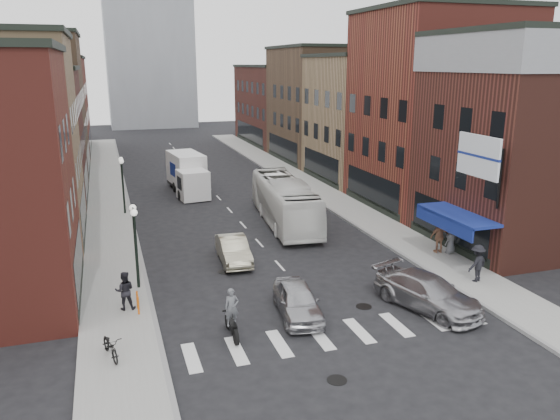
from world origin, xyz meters
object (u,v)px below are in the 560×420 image
object	(u,v)px
box_truck	(188,174)
ped_right_a	(477,263)
motorcycle_rider	(232,315)
transit_bus	(285,201)
streetlamp_far	(122,175)
ped_left_solo	(125,291)
streetlamp_near	(135,232)
sedan_left_near	(298,301)
ped_right_c	(451,240)
bike_rack	(138,303)
curb_car	(428,293)
parked_bicycle	(111,346)
sedan_left_far	(233,250)
ped_right_b	(440,236)
billboard_sign	(480,157)

from	to	relation	value
box_truck	ped_right_a	bearing A→B (deg)	-73.35
motorcycle_rider	transit_bus	xyz separation A→B (m)	(6.98, 14.39, 0.57)
streetlamp_far	ped_left_solo	size ratio (longest dim) A/B	2.40
streetlamp_near	streetlamp_far	distance (m)	14.00
sedan_left_near	ped_right_c	distance (m)	11.63
bike_rack	curb_car	bearing A→B (deg)	-15.24
bike_rack	parked_bicycle	world-z (taller)	parked_bicycle
transit_bus	ped_right_a	xyz separation A→B (m)	(5.61, -12.82, -0.45)
streetlamp_far	parked_bicycle	xyz separation A→B (m)	(-1.40, -20.32, -2.32)
motorcycle_rider	sedan_left_far	xyz separation A→B (m)	(1.99, 8.22, -0.27)
ped_right_a	ped_right_b	world-z (taller)	ped_right_b
curb_car	ped_right_c	bearing A→B (deg)	29.59
sedan_left_far	curb_car	distance (m)	10.74
streetlamp_far	ped_right_c	xyz separation A→B (m)	(17.00, -14.45, -1.99)
motorcycle_rider	ped_left_solo	size ratio (longest dim) A/B	1.20
streetlamp_near	ped_right_a	world-z (taller)	streetlamp_near
ped_right_b	motorcycle_rider	bearing A→B (deg)	27.18
sedan_left_far	ped_right_c	distance (m)	12.14
sedan_left_near	transit_bus	bearing A→B (deg)	80.83
billboard_sign	box_truck	xyz separation A→B (m)	(-10.60, 22.92, -4.54)
sedan_left_far	ped_right_a	distance (m)	12.52
ped_right_b	ped_right_a	bearing A→B (deg)	84.70
billboard_sign	ped_right_a	distance (m)	5.13
billboard_sign	parked_bicycle	size ratio (longest dim) A/B	2.18
ped_left_solo	ped_right_a	xyz separation A→B (m)	(16.48, -2.02, 0.07)
sedan_left_near	sedan_left_far	distance (m)	7.34
ped_left_solo	ped_right_a	world-z (taller)	ped_right_a
streetlamp_near	ped_right_c	world-z (taller)	streetlamp_near
bike_rack	box_truck	world-z (taller)	box_truck
streetlamp_near	curb_car	xyz separation A→B (m)	(11.96, -6.01, -2.16)
billboard_sign	sedan_left_far	bearing A→B (deg)	151.68
parked_bicycle	ped_right_b	size ratio (longest dim) A/B	0.90
bike_rack	ped_right_c	distance (m)	17.35
ped_right_a	streetlamp_far	bearing A→B (deg)	-68.09
box_truck	motorcycle_rider	distance (m)	25.42
box_truck	ped_right_c	size ratio (longest dim) A/B	4.91
curb_car	ped_right_b	world-z (taller)	ped_right_b
billboard_sign	sedan_left_near	distance (m)	11.22
sedan_left_near	curb_car	size ratio (longest dim) A/B	0.79
ped_left_solo	ped_right_a	size ratio (longest dim) A/B	0.93
curb_car	box_truck	bearing A→B (deg)	86.27
transit_bus	ped_right_c	size ratio (longest dim) A/B	7.07
parked_bicycle	ped_right_c	distance (m)	19.31
bike_rack	transit_bus	xyz separation A→B (m)	(10.37, 11.19, 0.98)
streetlamp_near	bike_rack	bearing A→B (deg)	-94.24
billboard_sign	transit_bus	world-z (taller)	billboard_sign
motorcycle_rider	curb_car	size ratio (longest dim) A/B	0.40
ped_right_c	ped_left_solo	bearing A→B (deg)	-12.46
box_truck	ped_right_b	xyz separation A→B (m)	(11.07, -19.57, -0.50)
bike_rack	sedan_left_near	bearing A→B (deg)	-19.04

